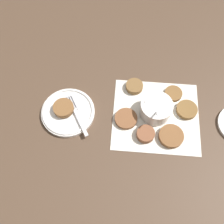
% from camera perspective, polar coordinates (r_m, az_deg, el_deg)
% --- Properties ---
extents(ground_plane, '(4.00, 4.00, 0.00)m').
position_cam_1_polar(ground_plane, '(0.92, 10.24, -0.71)').
color(ground_plane, '#4C3828').
extents(napkin, '(0.34, 0.32, 0.00)m').
position_cam_1_polar(napkin, '(0.91, 9.53, -0.78)').
color(napkin, silver).
rests_on(napkin, ground_plane).
extents(sauce_bowl, '(0.12, 0.12, 0.10)m').
position_cam_1_polar(sauce_bowl, '(0.90, 9.48, 0.70)').
color(sauce_bowl, white).
rests_on(sauce_bowl, napkin).
extents(fritter_0, '(0.06, 0.06, 0.02)m').
position_cam_1_polar(fritter_0, '(0.87, 7.31, -4.78)').
color(fritter_0, brown).
rests_on(fritter_0, napkin).
extents(fritter_1, '(0.07, 0.07, 0.02)m').
position_cam_1_polar(fritter_1, '(0.94, 15.96, 0.49)').
color(fritter_1, brown).
rests_on(fritter_1, napkin).
extents(fritter_2, '(0.06, 0.06, 0.02)m').
position_cam_1_polar(fritter_2, '(0.95, 4.89, 5.59)').
color(fritter_2, brown).
rests_on(fritter_2, napkin).
extents(fritter_3, '(0.08, 0.08, 0.02)m').
position_cam_1_polar(fritter_3, '(0.88, 12.74, -5.16)').
color(fritter_3, brown).
rests_on(fritter_3, napkin).
extents(fritter_4, '(0.06, 0.06, 0.01)m').
position_cam_1_polar(fritter_4, '(0.96, 13.21, 3.94)').
color(fritter_4, brown).
rests_on(fritter_4, napkin).
extents(fritter_5, '(0.08, 0.08, 0.01)m').
position_cam_1_polar(fritter_5, '(0.89, 3.05, -1.44)').
color(fritter_5, brown).
rests_on(fritter_5, napkin).
extents(serving_plate, '(0.18, 0.18, 0.02)m').
position_cam_1_polar(serving_plate, '(0.91, -9.56, 0.01)').
color(serving_plate, white).
rests_on(serving_plate, ground_plane).
extents(fritter_on_plate, '(0.07, 0.07, 0.02)m').
position_cam_1_polar(fritter_on_plate, '(0.90, -10.52, 0.87)').
color(fritter_on_plate, brown).
rests_on(fritter_on_plate, serving_plate).
extents(fork, '(0.12, 0.14, 0.00)m').
position_cam_1_polar(fork, '(0.90, -8.03, 0.33)').
color(fork, silver).
rests_on(fork, serving_plate).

